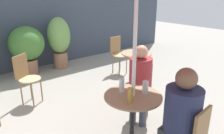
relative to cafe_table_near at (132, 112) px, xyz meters
The scene contains 13 objects.
storefront_wall 3.99m from the cafe_table_near, 91.90° to the left, with size 10.00×0.06×3.00m.
cafe_table_near is the anchor object (origin of this frame).
cafe_table_far 1.90m from the cafe_table_near, 44.04° to the left, with size 0.62×0.62×0.74m.
bistro_chair_1 0.75m from the cafe_table_near, 36.55° to the left, with size 0.42×0.41×0.88m.
bistro_chair_4 2.75m from the cafe_table_near, 53.80° to the left, with size 0.37×0.37×0.88m.
bistro_chair_5 2.13m from the cafe_table_near, 106.82° to the left, with size 0.41×0.42×0.88m.
seated_person_0 0.65m from the cafe_table_near, 83.45° to the right, with size 0.36×0.39×1.24m.
seated_person_1 0.65m from the cafe_table_near, 36.55° to the left, with size 0.42×0.41×1.20m.
beer_glass_0 0.35m from the cafe_table_near, 15.65° to the right, with size 0.07×0.07×0.16m.
beer_glass_1 0.35m from the cafe_table_near, 104.88° to the left, with size 0.06×0.06×0.18m.
beer_glass_2 0.35m from the cafe_table_near, 145.95° to the right, with size 0.07×0.07×0.17m.
potted_plant_1 3.44m from the cafe_table_near, 91.83° to the left, with size 0.81×0.81×1.15m.
potted_plant_2 3.49m from the cafe_table_near, 78.45° to the left, with size 0.57×0.57×1.31m.
Camera 1 is at (-1.52, -1.76, 1.91)m, focal length 35.00 mm.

